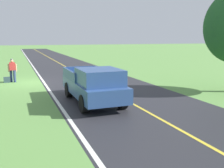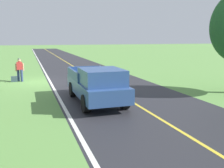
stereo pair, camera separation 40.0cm
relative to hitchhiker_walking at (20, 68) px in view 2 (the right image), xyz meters
name	(u,v)px [view 2 (the right image)]	position (x,y,z in m)	size (l,w,h in m)	color
ground_plane	(38,82)	(-1.27, 0.76, -0.98)	(200.00, 200.00, 0.00)	#609347
road_surface	(94,79)	(-5.54, 0.76, -0.98)	(7.23, 120.00, 0.00)	#28282D
lane_edge_line	(50,81)	(-2.11, 0.76, -0.98)	(0.16, 117.60, 0.00)	silver
lane_centre_line	(94,79)	(-5.54, 0.76, -0.98)	(0.14, 117.60, 0.00)	gold
hitchhiker_walking	(20,68)	(0.00, 0.00, 0.00)	(0.62, 0.51, 1.75)	navy
suitcase_carried	(14,79)	(0.41, 0.10, -0.77)	(0.20, 0.46, 0.42)	#384C56
pickup_truck_passing	(97,84)	(-3.80, 8.09, -0.01)	(2.11, 5.41, 1.82)	#2D4C84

